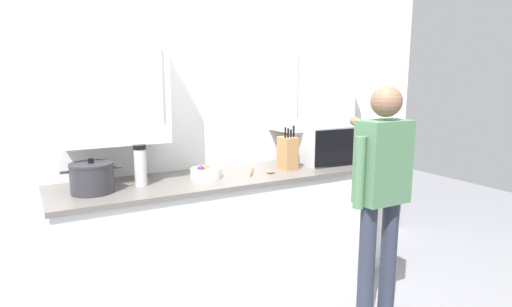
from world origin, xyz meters
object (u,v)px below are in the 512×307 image
object	(u,v)px
thermos_flask	(140,165)
wooden_spoon	(261,172)
person_figure	(381,182)
stock_pot	(92,178)
knife_block	(288,153)
fruit_bowl	(206,172)
microwave_oven	(324,144)

from	to	relation	value
thermos_flask	wooden_spoon	bearing A→B (deg)	-4.12
person_figure	stock_pot	bearing A→B (deg)	155.07
knife_block	person_figure	bearing A→B (deg)	-73.58
fruit_bowl	stock_pot	bearing A→B (deg)	-178.32
fruit_bowl	wooden_spoon	bearing A→B (deg)	-8.71
stock_pot	person_figure	world-z (taller)	person_figure
wooden_spoon	thermos_flask	xyz separation A→B (m)	(-0.89, 0.06, 0.13)
thermos_flask	person_figure	xyz separation A→B (m)	(1.37, -0.80, -0.11)
stock_pot	thermos_flask	size ratio (longest dim) A/B	1.30
microwave_oven	thermos_flask	bearing A→B (deg)	-178.28
microwave_oven	knife_block	size ratio (longest dim) A/B	1.53
thermos_flask	knife_block	distance (m)	1.15
knife_block	thermos_flask	bearing A→B (deg)	178.50
microwave_oven	wooden_spoon	xyz separation A→B (m)	(-0.68, -0.11, -0.15)
fruit_bowl	wooden_spoon	distance (m)	0.43
knife_block	fruit_bowl	bearing A→B (deg)	177.40
stock_pot	knife_block	distance (m)	1.46
knife_block	microwave_oven	bearing A→B (deg)	10.41
fruit_bowl	wooden_spoon	xyz separation A→B (m)	(0.42, -0.06, -0.03)
fruit_bowl	microwave_oven	bearing A→B (deg)	2.39
stock_pot	person_figure	size ratio (longest dim) A/B	0.23
fruit_bowl	stock_pot	distance (m)	0.77
wooden_spoon	person_figure	xyz separation A→B (m)	(0.49, -0.74, 0.02)
stock_pot	knife_block	world-z (taller)	knife_block
microwave_oven	thermos_flask	size ratio (longest dim) A/B	1.88
fruit_bowl	person_figure	size ratio (longest dim) A/B	0.14
stock_pot	wooden_spoon	distance (m)	1.20
thermos_flask	person_figure	bearing A→B (deg)	-30.34
thermos_flask	knife_block	world-z (taller)	knife_block
microwave_oven	stock_pot	xyz separation A→B (m)	(-1.88, -0.07, -0.06)
wooden_spoon	thermos_flask	size ratio (longest dim) A/B	0.81
wooden_spoon	person_figure	distance (m)	0.89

